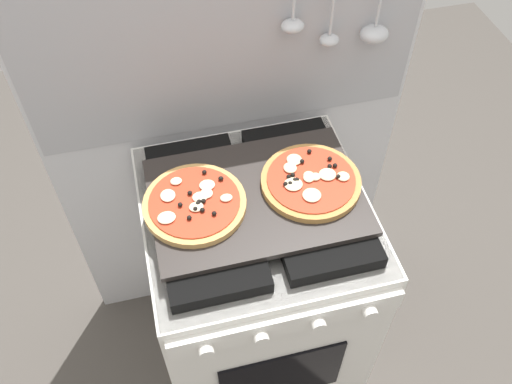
% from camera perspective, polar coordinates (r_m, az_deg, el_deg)
% --- Properties ---
extents(ground_plane, '(4.00, 4.00, 0.00)m').
position_cam_1_polar(ground_plane, '(2.18, 0.00, -15.76)').
color(ground_plane, '#4C4742').
extents(kitchen_backsplash, '(1.10, 0.09, 1.55)m').
position_cam_1_polar(kitchen_backsplash, '(1.72, -2.61, 5.38)').
color(kitchen_backsplash, silver).
rests_on(kitchen_backsplash, ground_plane).
extents(stove, '(0.60, 0.64, 0.90)m').
position_cam_1_polar(stove, '(1.78, 0.01, -9.89)').
color(stove, white).
rests_on(stove, ground_plane).
extents(baking_tray, '(0.54, 0.38, 0.02)m').
position_cam_1_polar(baking_tray, '(1.41, 0.00, -0.47)').
color(baking_tray, '#2D2826').
rests_on(baking_tray, stove).
extents(pizza_left, '(0.26, 0.26, 0.03)m').
position_cam_1_polar(pizza_left, '(1.38, -6.43, -1.11)').
color(pizza_left, tan).
rests_on(pizza_left, baking_tray).
extents(pizza_right, '(0.26, 0.26, 0.03)m').
position_cam_1_polar(pizza_right, '(1.42, 5.73, 1.11)').
color(pizza_right, '#C18947').
rests_on(pizza_right, baking_tray).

